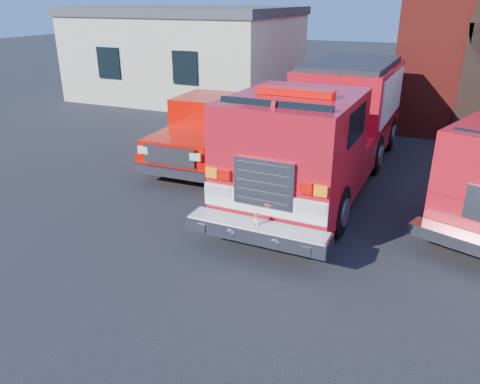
% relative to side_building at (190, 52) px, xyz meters
% --- Properties ---
extents(ground, '(100.00, 100.00, 0.00)m').
position_rel_side_building_xyz_m(ground, '(9.00, -13.00, -2.20)').
color(ground, black).
rests_on(ground, ground).
extents(side_building, '(10.20, 8.20, 4.35)m').
position_rel_side_building_xyz_m(side_building, '(0.00, 0.00, 0.00)').
color(side_building, beige).
rests_on(side_building, ground).
extents(fire_engine, '(2.98, 9.84, 3.01)m').
position_rel_side_building_xyz_m(fire_engine, '(9.54, -9.42, -0.64)').
color(fire_engine, black).
rests_on(fire_engine, ground).
extents(pickup_truck, '(2.31, 6.16, 2.00)m').
position_rel_side_building_xyz_m(pickup_truck, '(5.89, -8.88, -1.26)').
color(pickup_truck, black).
rests_on(pickup_truck, ground).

